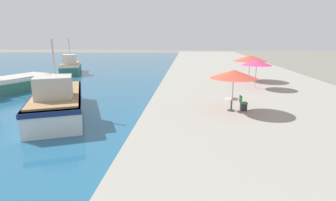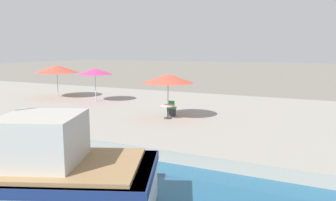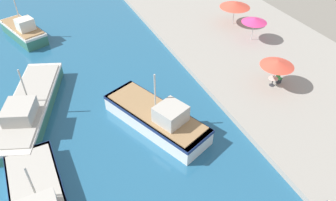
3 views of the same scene
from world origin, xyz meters
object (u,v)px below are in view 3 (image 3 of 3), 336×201
object	(u,v)px
cafe_table	(273,80)
cafe_chair_left	(279,80)
cafe_umbrella_white	(254,20)
fishing_boat_far	(30,107)
cafe_umbrella_striped	(235,4)
fishing_boat_distant	(24,31)
fishing_boat_mid	(157,117)
cafe_umbrella_pink	(277,63)

from	to	relation	value
cafe_table	cafe_chair_left	size ratio (longest dim) A/B	0.88
cafe_umbrella_white	cafe_chair_left	xyz separation A→B (m)	(-2.45, -7.33, -1.87)
fishing_boat_far	cafe_umbrella_striped	bearing A→B (deg)	36.12
fishing_boat_distant	cafe_umbrella_striped	world-z (taller)	fishing_boat_distant
fishing_boat_distant	cafe_table	bearing A→B (deg)	-64.69
fishing_boat_distant	cafe_chair_left	bearing A→B (deg)	-63.48
fishing_boat_far	cafe_table	xyz separation A→B (m)	(19.13, -5.12, 0.19)
cafe_chair_left	fishing_boat_distant	bearing A→B (deg)	-139.54
fishing_boat_mid	cafe_umbrella_striped	xyz separation A→B (m)	(14.20, 11.57, 1.80)
cafe_umbrella_pink	cafe_umbrella_white	bearing A→B (deg)	67.06
fishing_boat_mid	fishing_boat_far	world-z (taller)	fishing_boat_mid
fishing_boat_mid	cafe_chair_left	distance (m)	11.41
fishing_boat_mid	fishing_boat_far	size ratio (longest dim) A/B	0.81
fishing_boat_distant	cafe_umbrella_pink	size ratio (longest dim) A/B	2.50
fishing_boat_far	cafe_umbrella_pink	world-z (taller)	fishing_boat_far
cafe_umbrella_pink	cafe_umbrella_striped	size ratio (longest dim) A/B	0.83
fishing_boat_distant	cafe_table	xyz separation A→B (m)	(18.25, -18.48, 0.11)
cafe_umbrella_pink	cafe_umbrella_white	size ratio (longest dim) A/B	1.08
fishing_boat_mid	cafe_table	bearing A→B (deg)	-21.64
fishing_boat_mid	cafe_umbrella_striped	distance (m)	18.40
cafe_table	fishing_boat_distant	bearing A→B (deg)	134.64
cafe_umbrella_pink	cafe_umbrella_striped	distance (m)	11.92
cafe_umbrella_striped	cafe_table	world-z (taller)	cafe_umbrella_striped
fishing_boat_mid	cafe_umbrella_white	world-z (taller)	fishing_boat_mid
fishing_boat_mid	cafe_umbrella_pink	world-z (taller)	fishing_boat_mid
fishing_boat_distant	cafe_chair_left	xyz separation A→B (m)	(18.97, -18.42, -0.09)
fishing_boat_mid	cafe_table	size ratio (longest dim) A/B	11.32
fishing_boat_distant	cafe_umbrella_pink	xyz separation A→B (m)	(18.30, -18.48, 1.80)
fishing_boat_distant	cafe_table	world-z (taller)	fishing_boat_distant
cafe_umbrella_pink	cafe_chair_left	bearing A→B (deg)	5.69
cafe_umbrella_striped	cafe_chair_left	world-z (taller)	cafe_umbrella_striped
cafe_umbrella_white	cafe_table	bearing A→B (deg)	-113.21
fishing_boat_mid	cafe_chair_left	size ratio (longest dim) A/B	9.95
cafe_umbrella_white	cafe_chair_left	bearing A→B (deg)	-108.49
cafe_umbrella_pink	cafe_umbrella_striped	bearing A→B (deg)	73.06
cafe_chair_left	fishing_boat_mid	bearing A→B (deg)	-94.24
cafe_umbrella_white	cafe_table	xyz separation A→B (m)	(-3.17, -7.39, -1.66)
fishing_boat_far	cafe_umbrella_pink	distance (m)	19.93
fishing_boat_mid	fishing_boat_far	xyz separation A→B (m)	(-8.44, 5.29, -0.10)
cafe_umbrella_striped	cafe_umbrella_pink	bearing A→B (deg)	-106.94
cafe_umbrella_white	fishing_boat_distant	bearing A→B (deg)	152.63
fishing_boat_mid	fishing_boat_distant	distance (m)	20.13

